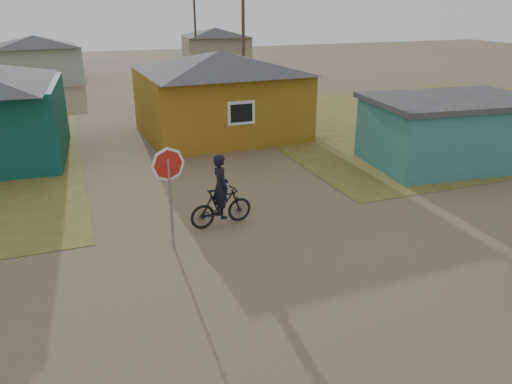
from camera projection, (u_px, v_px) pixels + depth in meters
ground at (299, 294)px, 10.97m from camera, size 120.00×120.00×0.00m
grass_ne at (430, 120)px, 26.95m from camera, size 20.00×18.00×0.00m
house_yellow at (220, 93)px, 23.29m from camera, size 7.72×6.76×3.90m
shed_turquoise at (450, 131)px, 19.32m from camera, size 6.71×4.93×2.60m
house_pale_west at (37, 59)px, 37.98m from camera, size 7.04×6.15×3.60m
house_beige_east at (216, 46)px, 48.52m from camera, size 6.95×6.05×3.60m
utility_pole_near at (243, 33)px, 30.83m from camera, size 1.40×0.20×8.00m
utility_pole_far at (195, 23)px, 45.13m from camera, size 1.40×0.20×8.00m
stop_sign at (169, 176)px, 12.40m from camera, size 0.87×0.21×2.68m
cyclist at (221, 200)px, 14.06m from camera, size 1.92×0.74×2.11m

